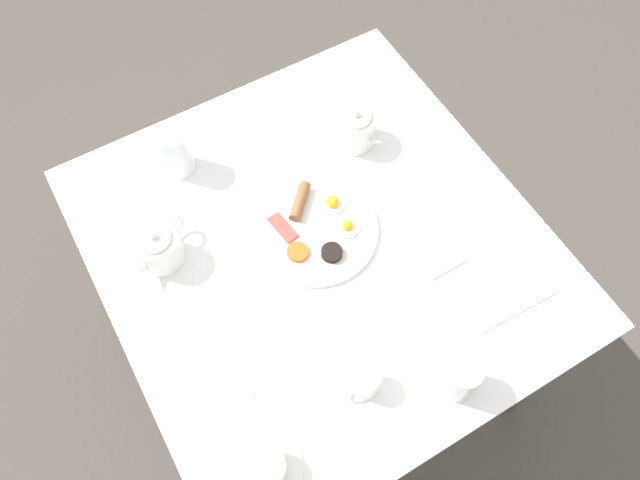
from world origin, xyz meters
TOP-DOWN VIEW (x-y plane):
  - ground_plane at (0.00, 0.00)m, footprint 8.00×8.00m
  - table at (0.00, 0.00)m, footprint 0.98×1.04m
  - breakfast_plate at (-0.01, -0.04)m, footprint 0.29×0.29m
  - teapot_near at (-0.23, -0.22)m, footprint 0.10×0.18m
  - teapot_far at (0.33, -0.15)m, footprint 0.17×0.11m
  - teacup_with_saucer_left at (0.34, 0.38)m, footprint 0.15×0.15m
  - water_glass_tall at (0.19, -0.36)m, footprint 0.08×0.08m
  - water_glass_short at (-0.08, 0.42)m, footprint 0.08×0.08m
  - creamer_jug at (0.09, 0.33)m, footprint 0.09×0.06m
  - napkin_folded at (-0.22, 0.13)m, footprint 0.10×0.14m
  - fork_by_plate at (0.35, 0.16)m, footprint 0.12×0.17m
  - knife_by_plate at (-0.29, 0.36)m, footprint 0.20×0.02m

SIDE VIEW (x-z plane):
  - ground_plane at x=0.00m, z-range 0.00..0.00m
  - table at x=0.00m, z-range 0.31..1.09m
  - knife_by_plate at x=-0.29m, z-range 0.78..0.78m
  - fork_by_plate at x=0.35m, z-range 0.78..0.78m
  - napkin_folded at x=-0.22m, z-range 0.78..0.78m
  - breakfast_plate at x=-0.01m, z-range 0.77..0.81m
  - teacup_with_saucer_left at x=0.34m, z-range 0.77..0.84m
  - creamer_jug at x=0.09m, z-range 0.78..0.84m
  - teapot_near at x=-0.23m, z-range 0.77..0.88m
  - teapot_far at x=0.33m, z-range 0.77..0.88m
  - water_glass_short at x=-0.08m, z-range 0.78..0.89m
  - water_glass_tall at x=0.19m, z-range 0.78..0.90m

